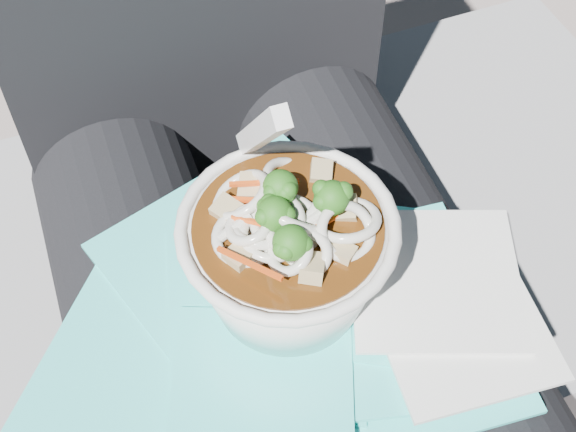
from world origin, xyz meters
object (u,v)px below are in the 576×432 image
object	(u,v)px
stone_ledge	(252,361)
person_body	(258,245)
lap	(294,346)
plastic_bag	(281,320)
udon_bowl	(288,249)

from	to	relation	value
stone_ledge	person_body	world-z (taller)	person_body
person_body	stone_ledge	bearing A→B (deg)	90.00
lap	person_body	size ratio (longest dim) A/B	0.47
person_body	plastic_bag	xyz separation A→B (m)	(-0.02, -0.11, 0.06)
person_body	plastic_bag	world-z (taller)	person_body
stone_ledge	lap	bearing A→B (deg)	-90.00
plastic_bag	udon_bowl	xyz separation A→B (m)	(0.01, 0.02, 0.06)
lap	udon_bowl	size ratio (longest dim) A/B	2.49
stone_ledge	plastic_bag	world-z (taller)	plastic_bag
stone_ledge	lap	world-z (taller)	lap
stone_ledge	plastic_bag	bearing A→B (deg)	-95.85
lap	person_body	world-z (taller)	person_body
lap	plastic_bag	distance (m)	0.09
plastic_bag	udon_bowl	bearing A→B (deg)	56.27
stone_ledge	plastic_bag	xyz separation A→B (m)	(-0.02, -0.17, 0.39)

